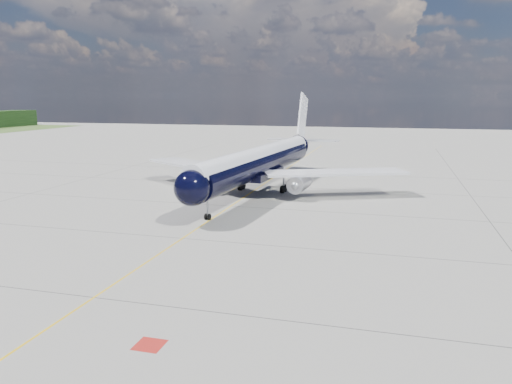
{
  "coord_description": "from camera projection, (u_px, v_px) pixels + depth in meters",
  "views": [
    {
      "loc": [
        19.33,
        -33.1,
        13.63
      ],
      "look_at": [
        6.08,
        14.88,
        4.0
      ],
      "focal_mm": 35.0,
      "sensor_mm": 36.0,
      "label": 1
    }
  ],
  "objects": [
    {
      "name": "ground",
      "position": [
        242.0,
        198.0,
        67.36
      ],
      "size": [
        320.0,
        320.0,
        0.0
      ],
      "primitive_type": "plane",
      "color": "gray",
      "rests_on": "ground"
    },
    {
      "name": "red_marking",
      "position": [
        150.0,
        345.0,
        27.73
      ],
      "size": [
        1.6,
        1.6,
        0.01
      ],
      "primitive_type": "cube",
      "color": "maroon",
      "rests_on": "ground"
    },
    {
      "name": "taxiway_centerline",
      "position": [
        231.0,
        206.0,
        62.63
      ],
      "size": [
        0.16,
        160.0,
        0.01
      ],
      "primitive_type": "cube",
      "color": "#E5B00C",
      "rests_on": "ground"
    },
    {
      "name": "main_airliner",
      "position": [
        262.0,
        161.0,
        71.44
      ],
      "size": [
        40.46,
        49.42,
        14.27
      ],
      "rotation": [
        0.0,
        0.0,
        -0.09
      ],
      "color": "black",
      "rests_on": "ground"
    }
  ]
}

